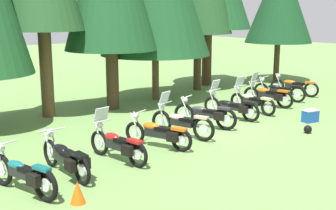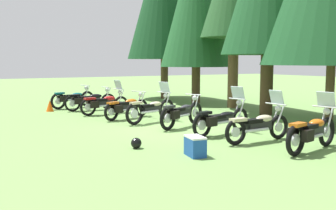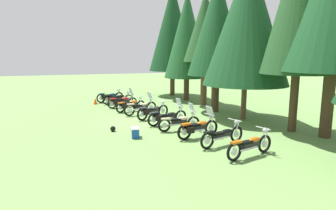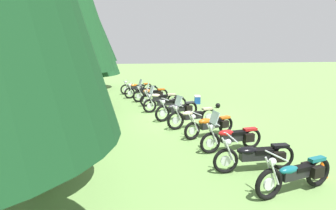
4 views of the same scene
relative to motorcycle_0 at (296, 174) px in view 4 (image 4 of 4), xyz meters
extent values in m
plane|color=#6B934C|center=(6.95, 1.54, -0.45)|extent=(80.00, 80.00, 0.00)
torus|color=black|center=(-0.21, 0.76, -0.08)|extent=(0.30, 0.74, 0.74)
cylinder|color=silver|center=(-0.21, 0.76, -0.08)|extent=(0.12, 0.29, 0.28)
torus|color=black|center=(0.19, -0.69, -0.08)|extent=(0.30, 0.74, 0.74)
cylinder|color=silver|center=(0.19, -0.69, -0.08)|extent=(0.12, 0.29, 0.28)
cube|color=black|center=(-0.01, 0.04, 0.02)|extent=(0.36, 0.76, 0.22)
ellipsoid|color=#14606B|center=(-0.07, 0.24, 0.16)|extent=(0.35, 0.57, 0.17)
cube|color=black|center=(0.04, -0.16, 0.13)|extent=(0.32, 0.53, 0.10)
cube|color=#14606B|center=(0.16, -0.61, 0.27)|extent=(0.27, 0.47, 0.08)
cylinder|color=silver|center=(-0.26, 0.69, 0.22)|extent=(0.13, 0.34, 0.65)
cylinder|color=silver|center=(-0.13, 0.72, 0.22)|extent=(0.13, 0.34, 0.65)
cylinder|color=silver|center=(-0.17, 0.63, 0.56)|extent=(0.64, 0.21, 0.04)
sphere|color=silver|center=(-0.20, 0.72, 0.44)|extent=(0.21, 0.21, 0.17)
cylinder|color=silver|center=(0.13, -0.09, -0.06)|extent=(0.27, 0.74, 0.08)
cube|color=black|center=(0.00, -0.53, 0.02)|extent=(0.22, 0.35, 0.26)
cube|color=black|center=(0.26, -0.46, 0.02)|extent=(0.22, 0.35, 0.26)
torus|color=black|center=(1.17, 1.26, -0.10)|extent=(0.10, 0.70, 0.70)
cylinder|color=silver|center=(1.17, 1.26, -0.10)|extent=(0.06, 0.27, 0.27)
torus|color=black|center=(1.20, -0.34, -0.10)|extent=(0.10, 0.70, 0.70)
cylinder|color=silver|center=(1.20, -0.34, -0.10)|extent=(0.06, 0.27, 0.27)
cube|color=black|center=(1.19, 0.46, 0.01)|extent=(0.26, 0.80, 0.24)
ellipsoid|color=black|center=(1.18, 0.68, 0.16)|extent=(0.31, 0.57, 0.19)
cube|color=black|center=(1.19, 0.24, 0.13)|extent=(0.29, 0.54, 0.10)
cube|color=black|center=(1.20, -0.26, 0.24)|extent=(0.23, 0.44, 0.08)
cylinder|color=silver|center=(1.08, 1.20, 0.20)|extent=(0.05, 0.34, 0.65)
cylinder|color=silver|center=(1.26, 1.20, 0.20)|extent=(0.05, 0.34, 0.65)
cylinder|color=silver|center=(1.17, 1.12, 0.54)|extent=(0.74, 0.05, 0.04)
sphere|color=silver|center=(1.17, 1.21, 0.42)|extent=(0.17, 0.17, 0.17)
cylinder|color=silver|center=(1.34, 0.29, -0.08)|extent=(0.10, 0.80, 0.08)
cube|color=black|center=(1.01, -0.15, 0.00)|extent=(0.15, 0.32, 0.26)
cube|color=black|center=(1.39, -0.14, 0.00)|extent=(0.15, 0.32, 0.26)
torus|color=black|center=(2.59, 1.27, -0.10)|extent=(0.20, 0.70, 0.69)
cylinder|color=silver|center=(2.59, 1.27, -0.10)|extent=(0.09, 0.27, 0.27)
torus|color=black|center=(2.82, -0.20, -0.10)|extent=(0.20, 0.70, 0.69)
cylinder|color=silver|center=(2.82, -0.20, -0.10)|extent=(0.09, 0.27, 0.27)
cube|color=black|center=(2.71, 0.53, 0.02)|extent=(0.32, 0.76, 0.26)
ellipsoid|color=#B21919|center=(2.67, 0.74, 0.18)|extent=(0.34, 0.56, 0.20)
cube|color=black|center=(2.74, 0.33, 0.15)|extent=(0.32, 0.52, 0.10)
cube|color=#B21919|center=(2.81, -0.12, 0.22)|extent=(0.26, 0.46, 0.08)
cylinder|color=silver|center=(2.52, 1.20, 0.20)|extent=(0.10, 0.34, 0.65)
cylinder|color=silver|center=(2.67, 1.22, 0.20)|extent=(0.10, 0.34, 0.65)
cylinder|color=silver|center=(2.61, 1.13, 0.53)|extent=(0.61, 0.13, 0.04)
sphere|color=silver|center=(2.60, 1.22, 0.41)|extent=(0.19, 0.19, 0.17)
cylinder|color=silver|center=(2.86, 0.39, -0.08)|extent=(0.20, 0.74, 0.08)
cube|color=silver|center=(2.61, 1.15, 0.71)|extent=(0.46, 0.22, 0.39)
cube|color=black|center=(2.63, -0.03, 0.00)|extent=(0.19, 0.34, 0.26)
cube|color=black|center=(2.96, 0.02, 0.00)|extent=(0.19, 0.34, 0.26)
torus|color=black|center=(3.95, 1.54, -0.11)|extent=(0.34, 0.66, 0.67)
cylinder|color=silver|center=(3.95, 1.54, -0.11)|extent=(0.14, 0.25, 0.25)
torus|color=black|center=(4.52, 0.08, -0.11)|extent=(0.34, 0.66, 0.67)
cylinder|color=silver|center=(4.52, 0.08, -0.11)|extent=(0.14, 0.25, 0.25)
cube|color=black|center=(4.24, 0.81, 0.01)|extent=(0.48, 0.80, 0.27)
ellipsoid|color=#D16014|center=(4.16, 1.01, 0.17)|extent=(0.45, 0.61, 0.21)
cube|color=black|center=(4.31, 0.61, 0.14)|extent=(0.42, 0.57, 0.10)
cube|color=#D16014|center=(4.49, 0.16, 0.20)|extent=(0.34, 0.48, 0.08)
cylinder|color=silver|center=(3.90, 1.46, 0.18)|extent=(0.16, 0.33, 0.65)
cylinder|color=silver|center=(4.05, 1.52, 0.18)|extent=(0.16, 0.33, 0.65)
cylinder|color=silver|center=(4.00, 1.41, 0.52)|extent=(0.70, 0.30, 0.04)
sphere|color=silver|center=(3.97, 1.50, 0.40)|extent=(0.22, 0.22, 0.17)
cylinder|color=silver|center=(4.42, 0.70, -0.09)|extent=(0.35, 0.75, 0.08)
cube|color=black|center=(4.29, 0.21, -0.01)|extent=(0.25, 0.35, 0.26)
cube|color=black|center=(4.60, 0.33, -0.01)|extent=(0.25, 0.35, 0.26)
torus|color=black|center=(5.25, 1.92, -0.07)|extent=(0.32, 0.76, 0.76)
cylinder|color=silver|center=(5.25, 1.92, -0.07)|extent=(0.13, 0.29, 0.29)
torus|color=black|center=(5.69, 0.43, -0.07)|extent=(0.32, 0.76, 0.76)
cylinder|color=silver|center=(5.69, 0.43, -0.07)|extent=(0.13, 0.29, 0.29)
cube|color=black|center=(5.47, 1.18, 0.04)|extent=(0.40, 0.79, 0.23)
ellipsoid|color=beige|center=(5.41, 1.38, 0.18)|extent=(0.39, 0.59, 0.18)
cube|color=black|center=(5.53, 0.97, 0.15)|extent=(0.36, 0.55, 0.10)
cube|color=beige|center=(5.67, 0.51, 0.28)|extent=(0.29, 0.47, 0.08)
cylinder|color=silver|center=(5.20, 1.84, 0.23)|extent=(0.14, 0.33, 0.65)
cylinder|color=silver|center=(5.34, 1.88, 0.23)|extent=(0.14, 0.33, 0.65)
cylinder|color=silver|center=(5.29, 1.78, 0.57)|extent=(0.69, 0.23, 0.04)
sphere|color=silver|center=(5.27, 1.87, 0.45)|extent=(0.21, 0.21, 0.17)
cylinder|color=silver|center=(5.63, 1.05, -0.05)|extent=(0.29, 0.76, 0.08)
cube|color=silver|center=(5.29, 1.80, 0.75)|extent=(0.47, 0.27, 0.39)
torus|color=black|center=(6.53, 2.30, -0.07)|extent=(0.40, 0.73, 0.75)
cylinder|color=silver|center=(6.53, 2.30, -0.07)|extent=(0.16, 0.28, 0.29)
torus|color=black|center=(7.14, 0.88, -0.07)|extent=(0.40, 0.73, 0.75)
cylinder|color=silver|center=(7.14, 0.88, -0.07)|extent=(0.16, 0.28, 0.29)
cube|color=black|center=(6.83, 1.59, 0.03)|extent=(0.46, 0.77, 0.23)
ellipsoid|color=#2D2D33|center=(6.75, 1.79, 0.17)|extent=(0.41, 0.58, 0.18)
cube|color=black|center=(6.92, 1.40, 0.14)|extent=(0.38, 0.55, 0.10)
cube|color=#2D2D33|center=(7.10, 0.96, 0.28)|extent=(0.32, 0.47, 0.08)
cylinder|color=silver|center=(6.50, 2.22, 0.23)|extent=(0.17, 0.33, 0.65)
cylinder|color=silver|center=(6.61, 2.27, 0.23)|extent=(0.17, 0.33, 0.65)
cylinder|color=silver|center=(6.59, 2.17, 0.56)|extent=(0.57, 0.27, 0.04)
sphere|color=silver|center=(6.55, 2.25, 0.44)|extent=(0.22, 0.22, 0.17)
cylinder|color=silver|center=(7.00, 1.48, -0.05)|extent=(0.37, 0.73, 0.08)
cube|color=black|center=(6.93, 1.02, 0.03)|extent=(0.25, 0.35, 0.26)
cube|color=black|center=(7.18, 1.12, 0.03)|extent=(0.25, 0.35, 0.26)
torus|color=black|center=(8.31, 2.73, -0.09)|extent=(0.24, 0.72, 0.71)
cylinder|color=silver|center=(8.31, 2.73, -0.09)|extent=(0.10, 0.28, 0.27)
torus|color=black|center=(8.62, 1.12, -0.09)|extent=(0.24, 0.72, 0.71)
cylinder|color=silver|center=(8.62, 1.12, -0.09)|extent=(0.10, 0.28, 0.27)
cube|color=black|center=(8.47, 1.93, 0.00)|extent=(0.38, 0.84, 0.20)
ellipsoid|color=black|center=(8.42, 2.15, 0.12)|extent=(0.39, 0.62, 0.15)
cube|color=black|center=(8.51, 1.70, 0.09)|extent=(0.37, 0.58, 0.10)
cube|color=black|center=(8.61, 1.20, 0.24)|extent=(0.29, 0.47, 0.08)
cylinder|color=silver|center=(8.24, 2.66, 0.21)|extent=(0.11, 0.34, 0.65)
cylinder|color=silver|center=(8.41, 2.69, 0.21)|extent=(0.11, 0.34, 0.65)
cylinder|color=silver|center=(8.34, 2.60, 0.54)|extent=(0.61, 0.15, 0.04)
sphere|color=silver|center=(8.32, 2.68, 0.42)|extent=(0.20, 0.20, 0.17)
cylinder|color=silver|center=(8.64, 1.78, -0.07)|extent=(0.23, 0.81, 0.08)
cube|color=silver|center=(8.33, 2.61, 0.72)|extent=(0.46, 0.23, 0.39)
cube|color=black|center=(8.41, 1.28, 0.01)|extent=(0.20, 0.34, 0.26)
cube|color=black|center=(8.76, 1.35, 0.01)|extent=(0.20, 0.34, 0.26)
torus|color=black|center=(9.80, 2.84, -0.11)|extent=(0.12, 0.67, 0.67)
cylinder|color=silver|center=(9.80, 2.84, -0.11)|extent=(0.06, 0.25, 0.25)
torus|color=black|center=(9.84, 1.31, -0.11)|extent=(0.12, 0.67, 0.67)
cylinder|color=silver|center=(9.84, 1.31, -0.11)|extent=(0.06, 0.25, 0.25)
cube|color=black|center=(9.82, 2.07, 0.00)|extent=(0.25, 0.76, 0.26)
ellipsoid|color=beige|center=(9.82, 2.28, 0.16)|extent=(0.30, 0.54, 0.20)
cube|color=black|center=(9.82, 1.86, 0.13)|extent=(0.28, 0.51, 0.10)
cube|color=beige|center=(9.83, 1.39, 0.20)|extent=(0.22, 0.44, 0.08)
cylinder|color=silver|center=(9.72, 2.77, 0.19)|extent=(0.05, 0.34, 0.65)
cylinder|color=silver|center=(9.89, 2.78, 0.19)|extent=(0.05, 0.34, 0.65)
cylinder|color=silver|center=(9.81, 2.70, 0.52)|extent=(0.73, 0.05, 0.04)
sphere|color=silver|center=(9.80, 2.79, 0.40)|extent=(0.17, 0.17, 0.17)
cylinder|color=silver|center=(9.97, 1.91, -0.09)|extent=(0.10, 0.76, 0.08)
cube|color=silver|center=(9.81, 2.72, 0.70)|extent=(0.44, 0.16, 0.39)
torus|color=black|center=(11.07, 3.18, -0.08)|extent=(0.27, 0.74, 0.73)
cylinder|color=silver|center=(11.07, 3.18, -0.08)|extent=(0.11, 0.28, 0.28)
torus|color=black|center=(11.40, 1.72, -0.08)|extent=(0.27, 0.74, 0.73)
cylinder|color=silver|center=(11.40, 1.72, -0.08)|extent=(0.11, 0.28, 0.28)
cube|color=black|center=(11.24, 2.45, 0.04)|extent=(0.39, 0.78, 0.26)
ellipsoid|color=#D16014|center=(11.19, 2.65, 0.20)|extent=(0.40, 0.58, 0.20)
cube|color=black|center=(11.28, 2.25, 0.17)|extent=(0.38, 0.54, 0.10)
cube|color=#D16014|center=(11.38, 1.80, 0.26)|extent=(0.31, 0.48, 0.08)
cylinder|color=silver|center=(11.00, 3.10, 0.22)|extent=(0.12, 0.34, 0.65)
cylinder|color=silver|center=(11.17, 3.14, 0.22)|extent=(0.12, 0.34, 0.65)
cylinder|color=silver|center=(11.10, 3.04, 0.56)|extent=(0.64, 0.18, 0.04)
sphere|color=silver|center=(11.08, 3.13, 0.44)|extent=(0.20, 0.20, 0.17)
cylinder|color=silver|center=(11.42, 2.32, -0.06)|extent=(0.24, 0.74, 0.08)
cube|color=silver|center=(11.10, 3.06, 0.74)|extent=(0.46, 0.25, 0.39)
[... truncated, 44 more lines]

